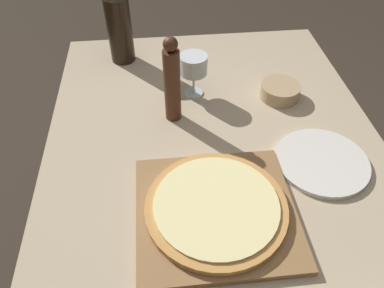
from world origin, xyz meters
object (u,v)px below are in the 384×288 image
at_px(pepper_mill, 172,82).
at_px(small_bowl, 280,91).
at_px(wine_bottle, 119,24).
at_px(wine_glass, 193,66).
at_px(pizza, 216,207).

xyz_separation_m(pepper_mill, small_bowl, (0.36, 0.07, -0.11)).
relative_size(wine_bottle, wine_glass, 2.42).
height_order(pepper_mill, small_bowl, pepper_mill).
distance_m(wine_bottle, pepper_mill, 0.39).
relative_size(pizza, pepper_mill, 1.25).
bearing_deg(small_bowl, wine_glass, 170.22).
relative_size(pizza, wine_bottle, 0.98).
xyz_separation_m(pizza, pepper_mill, (-0.08, 0.38, 0.10)).
height_order(wine_bottle, wine_glass, wine_bottle).
bearing_deg(pepper_mill, pizza, -78.55).
xyz_separation_m(pizza, small_bowl, (0.28, 0.44, -0.01)).
height_order(pizza, wine_glass, wine_glass).
bearing_deg(pizza, pepper_mill, 101.45).
relative_size(pepper_mill, small_bowl, 2.13).
relative_size(pizza, small_bowl, 2.67).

